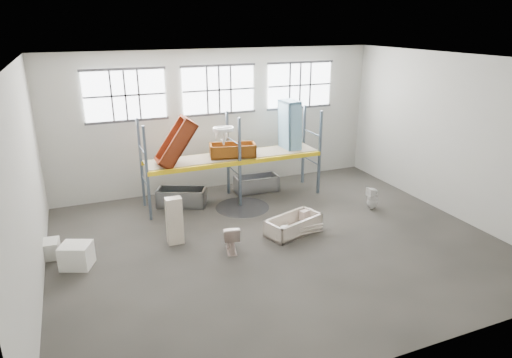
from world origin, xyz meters
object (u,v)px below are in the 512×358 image
bathtub_beige (293,225)px  rust_tub_flat (233,150)px  bucket (285,233)px  steel_tub_right (256,183)px  blue_tub_upright (290,126)px  toilet_beige (231,238)px  cistern_tall (175,221)px  steel_tub_left (182,197)px  carton_near (77,255)px  toilet_white (372,198)px

bathtub_beige → rust_tub_flat: (-0.79, 3.01, 1.57)m
rust_tub_flat → bucket: size_ratio=4.45×
steel_tub_right → blue_tub_upright: size_ratio=0.87×
toilet_beige → cistern_tall: 1.67m
toilet_beige → rust_tub_flat: bearing=-97.8°
cistern_tall → toilet_beige: bearing=-37.9°
steel_tub_left → rust_tub_flat: (1.75, -0.29, 1.53)m
toilet_beige → cistern_tall: cistern_tall is taller
cistern_tall → steel_tub_right: 4.68m
toilet_beige → carton_near: 3.94m
rust_tub_flat → carton_near: rust_tub_flat is taller
blue_tub_upright → steel_tub_left: bearing=179.4°
steel_tub_left → blue_tub_upright: bearing=-0.6°
bathtub_beige → cistern_tall: 3.44m
toilet_beige → blue_tub_upright: 5.40m
bathtub_beige → steel_tub_right: (0.31, 3.59, 0.04)m
toilet_beige → steel_tub_right: size_ratio=0.51×
toilet_white → bucket: toilet_white is taller
bucket → blue_tub_upright: bearing=62.5°
cistern_tall → steel_tub_right: bearing=39.2°
steel_tub_right → rust_tub_flat: bearing=-152.0°
toilet_white → steel_tub_left: 6.35m
cistern_tall → toilet_white: cistern_tall is taller
toilet_white → toilet_beige: bearing=-76.2°
rust_tub_flat → toilet_white: bearing=-31.1°
toilet_beige → bathtub_beige: bearing=-157.7°
toilet_white → bucket: size_ratio=2.19×
bathtub_beige → steel_tub_right: 3.60m
bathtub_beige → toilet_white: 3.27m
bathtub_beige → carton_near: carton_near is taller
cistern_tall → rust_tub_flat: (2.55, 2.32, 1.14)m
steel_tub_right → bathtub_beige: bearing=-94.9°
bathtub_beige → steel_tub_right: steel_tub_right is taller
blue_tub_upright → bucket: (-1.81, -3.47, -2.23)m
steel_tub_right → rust_tub_flat: (-1.09, -0.58, 1.54)m
toilet_white → steel_tub_left: size_ratio=0.46×
bathtub_beige → bucket: bathtub_beige is taller
bucket → rust_tub_flat: bearing=97.4°
carton_near → rust_tub_flat: bearing=27.1°
bathtub_beige → blue_tub_upright: bearing=47.6°
toilet_beige → bucket: 1.71m
toilet_beige → steel_tub_right: bearing=-108.1°
bathtub_beige → steel_tub_left: (-2.54, 3.29, 0.05)m
toilet_beige → rust_tub_flat: size_ratio=0.52×
steel_tub_right → bucket: 3.87m
toilet_white → blue_tub_upright: 3.78m
blue_tub_upright → carton_near: size_ratio=2.48×
toilet_white → steel_tub_right: (-2.91, 3.00, -0.09)m
blue_tub_upright → bucket: 4.50m
cistern_tall → blue_tub_upright: blue_tub_upright is taller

